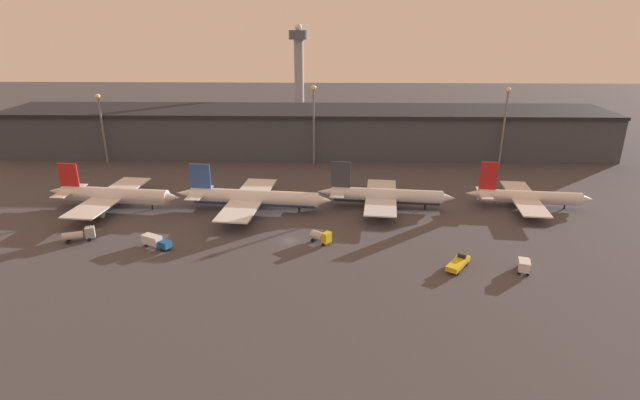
{
  "coord_description": "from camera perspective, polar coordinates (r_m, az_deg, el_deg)",
  "views": [
    {
      "loc": [
        9.89,
        -110.41,
        51.94
      ],
      "look_at": [
        7.03,
        12.65,
        6.0
      ],
      "focal_mm": 28.0,
      "sensor_mm": 36.0,
      "label": 1
    }
  ],
  "objects": [
    {
      "name": "ground",
      "position": [
        122.42,
        -3.44,
        -4.68
      ],
      "size": [
        600.0,
        600.0,
        0.0
      ],
      "primitive_type": "plane",
      "color": "#423F44"
    },
    {
      "name": "airplane_2",
      "position": [
        142.86,
        7.42,
        0.46
      ],
      "size": [
        39.17,
        30.93,
        13.13
      ],
      "rotation": [
        0.0,
        0.0,
        -0.11
      ],
      "color": "silver",
      "rests_on": "ground"
    },
    {
      "name": "airplane_3",
      "position": [
        153.84,
        22.61,
        0.32
      ],
      "size": [
        35.26,
        30.07,
        13.04
      ],
      "rotation": [
        0.0,
        0.0,
        -0.11
      ],
      "color": "silver",
      "rests_on": "ground"
    },
    {
      "name": "service_vehicle_3",
      "position": [
        116.11,
        22.28,
        -6.89
      ],
      "size": [
        3.59,
        5.17,
        2.82
      ],
      "rotation": [
        0.0,
        0.0,
        1.27
      ],
      "color": "white",
      "rests_on": "ground"
    },
    {
      "name": "service_vehicle_1",
      "position": [
        124.4,
        -18.29,
        -4.49
      ],
      "size": [
        7.93,
        5.56,
        2.86
      ],
      "rotation": [
        0.0,
        0.0,
        -0.48
      ],
      "color": "#195199",
      "rests_on": "ground"
    },
    {
      "name": "lamp_post_0",
      "position": [
        199.45,
        -23.72,
        8.4
      ],
      "size": [
        1.8,
        1.8,
        25.34
      ],
      "color": "slate",
      "rests_on": "ground"
    },
    {
      "name": "lamp_post_2",
      "position": [
        191.05,
        20.39,
        8.86
      ],
      "size": [
        1.8,
        1.8,
        28.16
      ],
      "color": "slate",
      "rests_on": "ground"
    },
    {
      "name": "service_vehicle_4",
      "position": [
        134.73,
        -25.74,
        -3.57
      ],
      "size": [
        7.52,
        4.33,
        3.36
      ],
      "rotation": [
        0.0,
        0.0,
        0.35
      ],
      "color": "#9EA3A8",
      "rests_on": "ground"
    },
    {
      "name": "airplane_0",
      "position": [
        153.22,
        -22.56,
        0.48
      ],
      "size": [
        39.6,
        34.64,
        12.66
      ],
      "rotation": [
        0.0,
        0.0,
        -0.11
      ],
      "color": "silver",
      "rests_on": "ground"
    },
    {
      "name": "control_tower",
      "position": [
        241.95,
        -2.41,
        14.68
      ],
      "size": [
        9.0,
        9.0,
        47.93
      ],
      "color": "#99999E",
      "rests_on": "ground"
    },
    {
      "name": "service_vehicle_2",
      "position": [
        120.29,
        0.11,
        -4.2
      ],
      "size": [
        5.4,
        4.82,
        3.26
      ],
      "rotation": [
        0.0,
        0.0,
        -0.64
      ],
      "color": "gold",
      "rests_on": "ground"
    },
    {
      "name": "airplane_1",
      "position": [
        140.88,
        -7.72,
        0.24
      ],
      "size": [
        44.68,
        35.6,
        13.02
      ],
      "rotation": [
        0.0,
        0.0,
        -0.11
      ],
      "color": "white",
      "rests_on": "ground"
    },
    {
      "name": "terminal_building",
      "position": [
        198.99,
        -1.56,
        7.92
      ],
      "size": [
        233.47,
        29.79,
        17.37
      ],
      "color": "#3D424C",
      "rests_on": "ground"
    },
    {
      "name": "lamp_post_1",
      "position": [
        180.88,
        -0.72,
        9.62
      ],
      "size": [
        1.8,
        1.8,
        28.69
      ],
      "color": "slate",
      "rests_on": "ground"
    },
    {
      "name": "service_vehicle_0",
      "position": [
        113.09,
        15.52,
        -6.98
      ],
      "size": [
        6.64,
        8.02,
        2.61
      ],
      "rotation": [
        0.0,
        0.0,
        0.97
      ],
      "color": "gold",
      "rests_on": "ground"
    }
  ]
}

